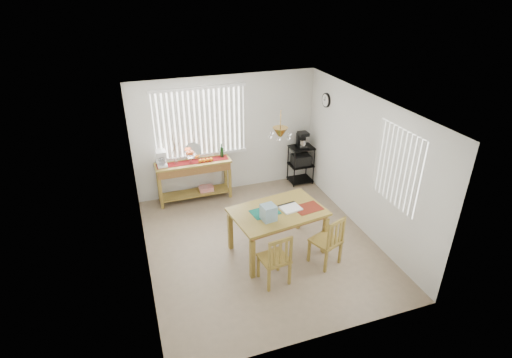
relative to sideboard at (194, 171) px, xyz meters
name	(u,v)px	position (x,y,z in m)	size (l,w,h in m)	color
ground	(261,244)	(0.79, -2.01, -0.67)	(4.00, 4.50, 0.01)	gray
room_shell	(261,159)	(0.80, -1.99, 1.02)	(4.20, 4.70, 2.70)	silver
sideboard	(194,171)	(0.00, 0.00, 0.00)	(1.58, 0.44, 0.89)	olive
sideboard_items	(181,157)	(-0.25, 0.01, 0.36)	(1.50, 0.37, 0.68)	maroon
wire_cart	(301,161)	(2.49, -0.01, -0.13)	(0.53, 0.42, 0.90)	black
cart_items	(302,140)	(2.49, 0.00, 0.40)	(0.21, 0.25, 0.37)	black
dining_table	(278,215)	(1.00, -2.28, 0.07)	(1.68, 1.21, 0.83)	olive
table_items	(274,211)	(0.88, -2.43, 0.26)	(1.25, 0.55, 0.27)	#126757
chair_left	(275,259)	(0.67, -3.04, -0.21)	(0.48, 0.48, 0.93)	olive
chair_right	(328,241)	(1.66, -2.89, -0.21)	(0.56, 0.56, 0.93)	olive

